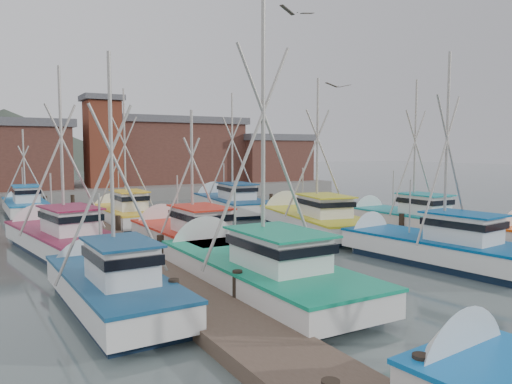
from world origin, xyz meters
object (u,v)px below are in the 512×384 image
boat_4 (251,269)px  boat_8 (186,237)px  lookout_tower (103,141)px  boat_12 (123,214)px

boat_4 → boat_8: bearing=85.6°
boat_8 → boat_4: bearing=-95.3°
lookout_tower → boat_12: bearing=-98.7°
lookout_tower → boat_4: size_ratio=0.76×
boat_12 → lookout_tower: bearing=80.1°
lookout_tower → boat_4: boat_4 is taller
boat_4 → boat_12: size_ratio=1.22×
lookout_tower → boat_12: (-2.55, -16.54, -4.87)m
lookout_tower → boat_4: bearing=-94.4°
lookout_tower → boat_8: 26.65m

